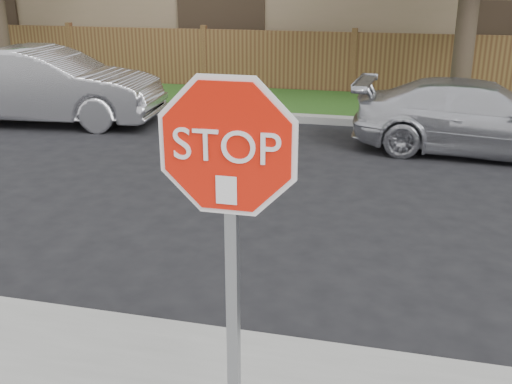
# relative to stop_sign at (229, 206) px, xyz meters

# --- Properties ---
(ground) EXTENTS (90.00, 90.00, 0.00)m
(ground) POSITION_rel_stop_sign_xyz_m (-0.47, 1.48, -1.83)
(ground) COLOR black
(ground) RESTS_ON ground
(far_curb) EXTENTS (70.00, 0.30, 0.15)m
(far_curb) POSITION_rel_stop_sign_xyz_m (-0.47, 9.63, -1.75)
(far_curb) COLOR gray
(far_curb) RESTS_ON ground
(grass_strip) EXTENTS (70.00, 3.00, 0.12)m
(grass_strip) POSITION_rel_stop_sign_xyz_m (-0.47, 11.28, -1.77)
(grass_strip) COLOR #1E4714
(grass_strip) RESTS_ON ground
(fence) EXTENTS (70.00, 0.12, 1.60)m
(fence) POSITION_rel_stop_sign_xyz_m (-0.47, 12.88, -1.03)
(fence) COLOR #56341E
(fence) RESTS_ON ground
(stop_sign) EXTENTS (1.01, 0.13, 2.55)m
(stop_sign) POSITION_rel_stop_sign_xyz_m (0.00, 0.00, 0.00)
(stop_sign) COLOR gray
(stop_sign) RESTS_ON sidewalk_near
(sedan_left) EXTENTS (4.91, 2.16, 1.57)m
(sedan_left) POSITION_rel_stop_sign_xyz_m (-6.42, 8.29, -1.05)
(sedan_left) COLOR #ADADB1
(sedan_left) RESTS_ON ground
(sedan_right) EXTENTS (4.42, 2.03, 1.25)m
(sedan_right) POSITION_rel_stop_sign_xyz_m (2.15, 8.04, -1.20)
(sedan_right) COLOR silver
(sedan_right) RESTS_ON ground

